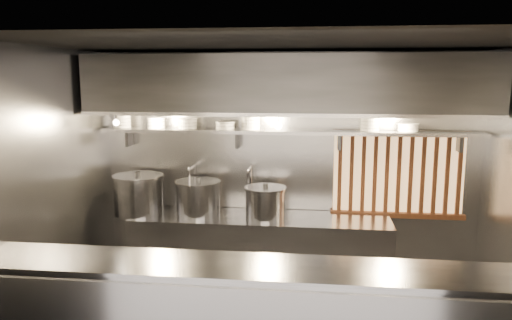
% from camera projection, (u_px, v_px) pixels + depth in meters
% --- Properties ---
extents(ceiling, '(4.50, 4.50, 0.00)m').
position_uv_depth(ceiling, '(280.00, 44.00, 4.35)').
color(ceiling, black).
rests_on(ceiling, wall_back).
extents(wall_back, '(4.50, 0.00, 4.50)m').
position_uv_depth(wall_back, '(288.00, 169.00, 6.05)').
color(wall_back, gray).
rests_on(wall_back, floor).
extents(wall_left, '(0.00, 3.00, 3.00)m').
position_uv_depth(wall_left, '(48.00, 193.00, 4.85)').
color(wall_left, gray).
rests_on(wall_left, floor).
extents(cooking_bench, '(3.00, 0.70, 0.90)m').
position_uv_depth(cooking_bench, '(260.00, 254.00, 5.88)').
color(cooking_bench, '#95959A').
rests_on(cooking_bench, floor).
extents(bowl_shelf, '(4.40, 0.34, 0.04)m').
position_uv_depth(bowl_shelf, '(288.00, 132.00, 5.79)').
color(bowl_shelf, '#95959A').
rests_on(bowl_shelf, wall_back).
extents(exhaust_hood, '(4.40, 0.81, 0.65)m').
position_uv_depth(exhaust_hood, '(287.00, 85.00, 5.49)').
color(exhaust_hood, '#2D2D30').
rests_on(exhaust_hood, ceiling).
extents(wood_screen, '(1.56, 0.09, 1.04)m').
position_uv_depth(wood_screen, '(398.00, 174.00, 5.85)').
color(wood_screen, '#F8BA6F').
rests_on(wood_screen, wall_back).
extents(faucet_left, '(0.04, 0.30, 0.50)m').
position_uv_depth(faucet_left, '(193.00, 177.00, 6.07)').
color(faucet_left, silver).
rests_on(faucet_left, wall_back).
extents(faucet_right, '(0.04, 0.30, 0.50)m').
position_uv_depth(faucet_right, '(250.00, 178.00, 5.99)').
color(faucet_right, silver).
rests_on(faucet_right, wall_back).
extents(heat_lamp, '(0.25, 0.35, 0.20)m').
position_uv_depth(heat_lamp, '(114.00, 117.00, 5.53)').
color(heat_lamp, '#95959A').
rests_on(heat_lamp, exhaust_hood).
extents(pendant_bulb, '(0.09, 0.09, 0.19)m').
position_uv_depth(pendant_bulb, '(278.00, 126.00, 5.67)').
color(pendant_bulb, '#2D2D30').
rests_on(pendant_bulb, exhaust_hood).
extents(stock_pot_left, '(0.78, 0.78, 0.51)m').
position_uv_depth(stock_pot_left, '(139.00, 194.00, 5.92)').
color(stock_pot_left, '#95959A').
rests_on(stock_pot_left, cooking_bench).
extents(stock_pot_mid, '(0.66, 0.66, 0.45)m').
position_uv_depth(stock_pot_mid, '(198.00, 198.00, 5.86)').
color(stock_pot_mid, '#95959A').
rests_on(stock_pot_mid, cooking_bench).
extents(stock_pot_right, '(0.52, 0.52, 0.41)m').
position_uv_depth(stock_pot_right, '(265.00, 203.00, 5.72)').
color(stock_pot_right, '#95959A').
rests_on(stock_pot_right, cooking_bench).
extents(bowl_stack_0, '(0.22, 0.22, 0.17)m').
position_uv_depth(bowl_stack_0, '(122.00, 121.00, 6.01)').
color(bowl_stack_0, white).
rests_on(bowl_stack_0, bowl_shelf).
extents(bowl_stack_1, '(0.22, 0.22, 0.13)m').
position_uv_depth(bowl_stack_1, '(156.00, 123.00, 5.96)').
color(bowl_stack_1, white).
rests_on(bowl_stack_1, bowl_shelf).
extents(bowl_stack_2, '(0.24, 0.24, 0.13)m').
position_uv_depth(bowl_stack_2, '(188.00, 123.00, 5.92)').
color(bowl_stack_2, white).
rests_on(bowl_stack_2, bowl_shelf).
extents(bowl_stack_3, '(0.24, 0.24, 0.09)m').
position_uv_depth(bowl_stack_3, '(225.00, 125.00, 5.87)').
color(bowl_stack_3, white).
rests_on(bowl_stack_3, bowl_shelf).
extents(bowl_stack_4, '(0.23, 0.23, 0.17)m').
position_uv_depth(bowl_stack_4, '(251.00, 122.00, 5.83)').
color(bowl_stack_4, white).
rests_on(bowl_stack_4, bowl_shelf).
extents(bowl_stack_5, '(0.22, 0.22, 0.17)m').
position_uv_depth(bowl_stack_5, '(370.00, 124.00, 5.66)').
color(bowl_stack_5, white).
rests_on(bowl_stack_5, bowl_shelf).
extents(bowl_stack_6, '(0.24, 0.24, 0.09)m').
position_uv_depth(bowl_stack_6, '(408.00, 127.00, 5.62)').
color(bowl_stack_6, white).
rests_on(bowl_stack_6, bowl_shelf).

